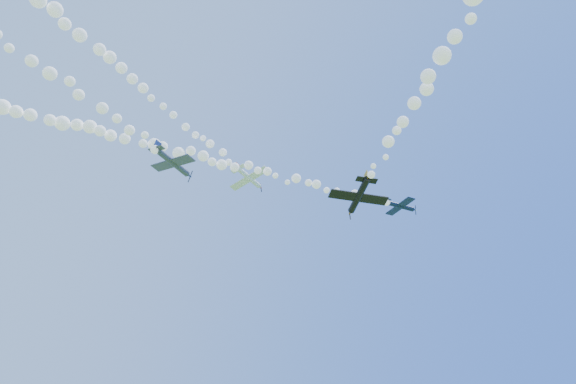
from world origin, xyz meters
TOP-DOWN VIEW (x-y plane):
  - plane_white at (3.37, 1.86)m, footprint 7.24×7.59m
  - smoke_trail_white at (-33.96, -11.63)m, footprint 70.72×27.26m
  - plane_navy at (26.16, -11.31)m, footprint 6.88×7.20m
  - smoke_trail_navy at (-8.06, -2.43)m, footprint 64.55×18.60m
  - plane_grey at (-13.51, -6.77)m, footprint 7.00×7.34m
  - plane_black at (1.91, -24.64)m, footprint 6.69×6.29m

SIDE VIEW (x-z plane):
  - plane_black at x=1.91m, z-range 32.48..35.04m
  - plane_grey at x=-13.51m, z-range 42.00..44.42m
  - smoke_trail_navy at x=-8.06m, z-range 48.77..51.48m
  - plane_navy at x=26.16m, z-range 49.24..51.41m
  - smoke_trail_white at x=-33.96m, z-range 52.37..55.43m
  - plane_white at x=3.37m, z-range 53.15..55.27m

